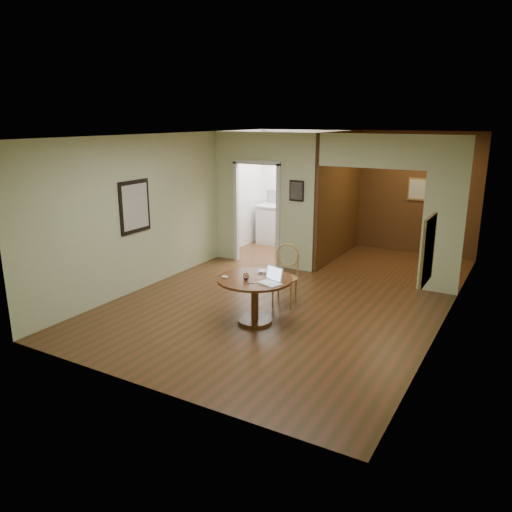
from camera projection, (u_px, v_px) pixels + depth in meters
The scene contains 11 objects.
floor at pixel (261, 316), 7.73m from camera, with size 5.00×5.00×0.00m, color #432E13.
room_shell at pixel (315, 203), 10.20m from camera, with size 5.20×7.50×5.00m.
dining_table at pixel (255, 290), 7.37m from camera, with size 1.11×1.11×0.70m.
chair at pixel (286, 271), 8.10m from camera, with size 0.49×0.49×1.00m.
open_laptop at pixel (272, 279), 7.10m from camera, with size 0.37×0.37×0.22m.
closed_laptop at pixel (268, 273), 7.52m from camera, with size 0.36×0.23×0.03m, color silver.
mouse at pixel (225, 277), 7.30m from camera, with size 0.10×0.06×0.04m, color white.
wine_glass at pixel (246, 276), 7.22m from camera, with size 0.10×0.10×0.11m, color white, non-canonical shape.
pen at pixel (250, 284), 7.06m from camera, with size 0.01×0.01×0.13m, color navy.
kitchen_cabinet at pixel (298, 227), 11.76m from camera, with size 2.06×0.60×0.94m.
grocery_bag at pixel (322, 203), 11.31m from camera, with size 0.32×0.28×0.32m, color beige.
Camera 1 is at (3.52, -6.28, 2.97)m, focal length 35.00 mm.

